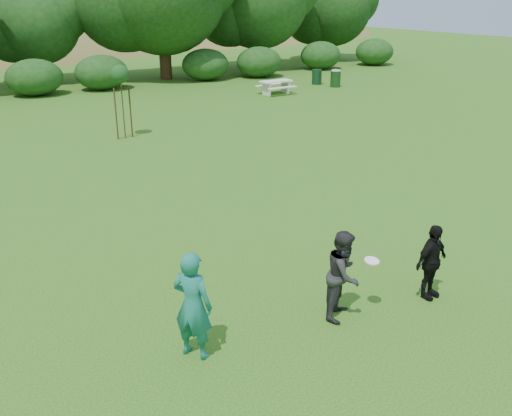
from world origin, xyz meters
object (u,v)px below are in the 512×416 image
(player_black, at_px, (431,262))
(trash_can_near, at_px, (317,77))
(player_teal, at_px, (193,305))
(picnic_table, at_px, (276,85))
(sapling, at_px, (120,76))
(player_grey, at_px, (344,274))
(trash_can_lidded, at_px, (336,78))

(player_black, height_order, trash_can_near, player_black)
(player_teal, relative_size, picnic_table, 1.01)
(trash_can_near, relative_size, sapling, 0.32)
(player_grey, bearing_deg, player_black, -45.09)
(trash_can_near, bearing_deg, player_black, -125.36)
(trash_can_lidded, bearing_deg, player_black, -127.73)
(player_black, xyz_separation_m, trash_can_near, (15.04, 21.19, -0.29))
(picnic_table, relative_size, trash_can_lidded, 1.71)
(picnic_table, bearing_deg, trash_can_lidded, 0.50)
(player_black, distance_m, picnic_table, 22.54)
(player_teal, height_order, sapling, sapling)
(trash_can_near, xyz_separation_m, sapling, (-15.02, -6.17, 1.97))
(trash_can_near, xyz_separation_m, picnic_table, (-4.17, -1.44, 0.07))
(trash_can_near, relative_size, trash_can_lidded, 0.86)
(player_black, distance_m, sapling, 15.11)
(player_teal, xyz_separation_m, trash_can_lidded, (19.89, 18.90, -0.37))
(player_teal, distance_m, player_black, 4.67)
(player_black, xyz_separation_m, picnic_table, (10.87, 19.75, -0.22))
(player_grey, relative_size, trash_can_lidded, 1.56)
(trash_can_near, distance_m, trash_can_lidded, 1.43)
(player_grey, relative_size, trash_can_near, 1.82)
(player_grey, relative_size, picnic_table, 0.91)
(sapling, relative_size, picnic_table, 1.58)
(player_black, height_order, picnic_table, player_black)
(player_teal, height_order, player_grey, player_teal)
(player_black, bearing_deg, sapling, 84.89)
(sapling, bearing_deg, player_grey, -97.14)
(trash_can_near, bearing_deg, picnic_table, -160.92)
(picnic_table, bearing_deg, player_teal, -129.33)
(player_black, bearing_deg, player_grey, 161.17)
(trash_can_near, distance_m, picnic_table, 4.41)
(player_teal, bearing_deg, trash_can_near, -75.72)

